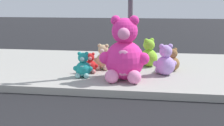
# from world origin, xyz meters

# --- Properties ---
(sidewalk) EXTENTS (28.00, 4.40, 0.15)m
(sidewalk) POSITION_xyz_m (0.00, 5.20, 0.07)
(sidewalk) COLOR #9E9B93
(sidewalk) RESTS_ON ground_plane
(plush_pink_large) EXTENTS (1.05, 0.92, 1.36)m
(plush_pink_large) POSITION_xyz_m (0.94, 3.81, 0.69)
(plush_pink_large) COLOR #F22D93
(plush_pink_large) RESTS_ON sidewalk
(plush_lime) EXTENTS (0.52, 0.52, 0.72)m
(plush_lime) POSITION_xyz_m (1.39, 5.28, 0.44)
(plush_lime) COLOR #8CD133
(plush_lime) RESTS_ON sidewalk
(plush_red) EXTENTS (0.37, 0.33, 0.48)m
(plush_red) POSITION_xyz_m (0.08, 4.35, 0.34)
(plush_red) COLOR red
(plush_red) RESTS_ON sidewalk
(plush_lavender) EXTENTS (0.54, 0.50, 0.71)m
(plush_lavender) POSITION_xyz_m (1.80, 4.41, 0.44)
(plush_lavender) COLOR #B28CD8
(plush_lavender) RESTS_ON sidewalk
(plush_tan) EXTENTS (0.48, 0.43, 0.63)m
(plush_tan) POSITION_xyz_m (0.31, 4.77, 0.40)
(plush_tan) COLOR tan
(plush_tan) RESTS_ON sidewalk
(plush_brown) EXTENTS (0.39, 0.40, 0.55)m
(plush_brown) POSITION_xyz_m (1.98, 4.87, 0.37)
(plush_brown) COLOR olive
(plush_brown) RESTS_ON sidewalk
(plush_teal) EXTENTS (0.44, 0.38, 0.56)m
(plush_teal) POSITION_xyz_m (0.02, 3.91, 0.38)
(plush_teal) COLOR teal
(plush_teal) RESTS_ON sidewalk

